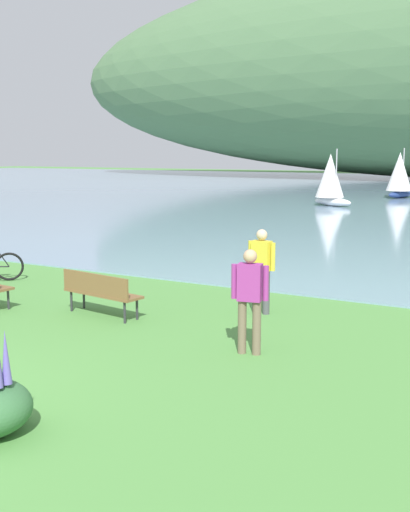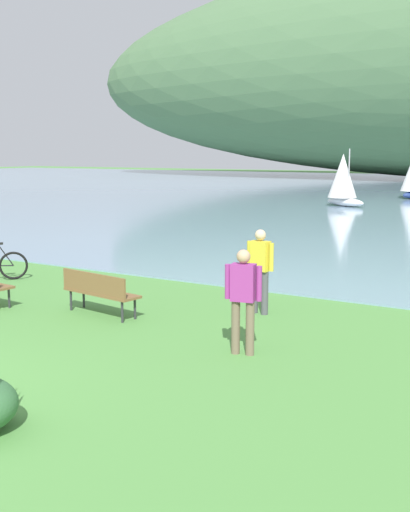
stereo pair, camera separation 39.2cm
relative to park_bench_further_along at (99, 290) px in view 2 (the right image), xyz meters
The scene contains 4 objects.
park_bench_further_along is the anchor object (origin of this frame).
person_at_shoreline 3.25m from the park_bench_further_along, 33.84° to the left, with size 0.61×0.26×1.71m.
person_on_the_grass 3.71m from the park_bench_further_along, 11.15° to the right, with size 0.60×0.29×1.71m.
sailboat_mid_bay 27.65m from the park_bench_further_along, 99.46° to the left, with size 2.92×2.27×3.36m.
Camera 2 is at (7.80, -4.45, 3.23)m, focal length 45.10 mm.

